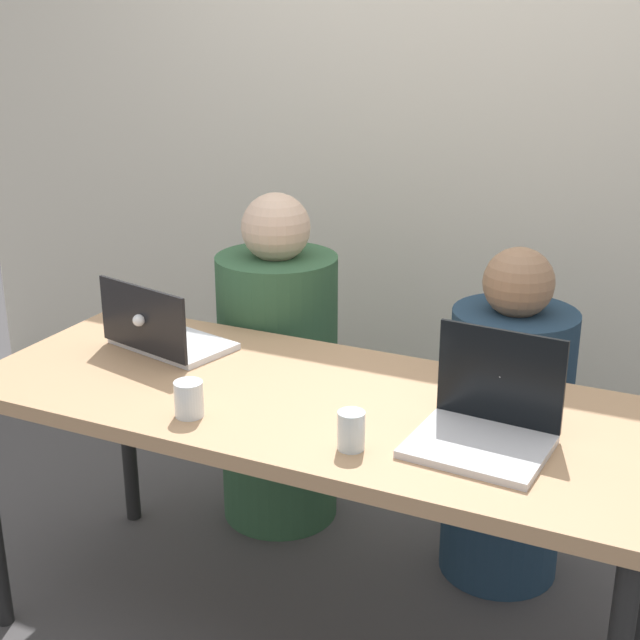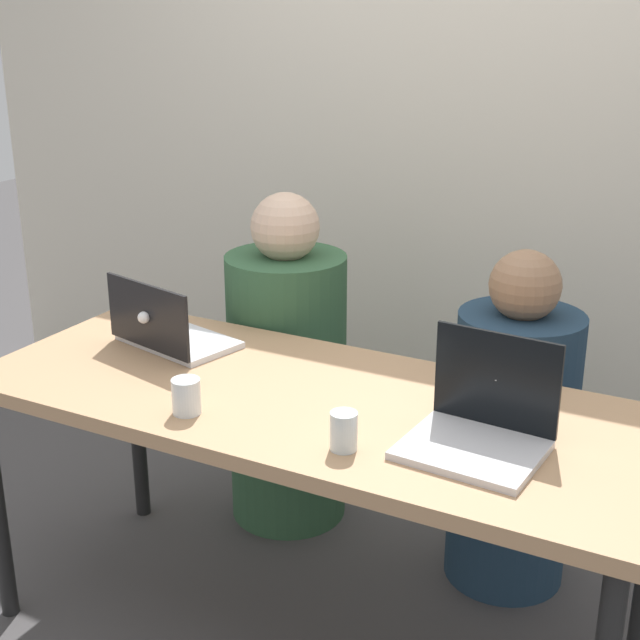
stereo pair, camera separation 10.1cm
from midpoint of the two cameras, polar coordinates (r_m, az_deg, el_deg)
name	(u,v)px [view 1 (the left image)]	position (r m, az deg, el deg)	size (l,w,h in m)	color
ground_plane	(309,639)	(2.68, -1.85, -19.75)	(12.00, 12.00, 0.00)	#474546
back_wall	(465,158)	(3.33, 8.42, 10.20)	(4.59, 0.10, 2.33)	silver
desk	(308,419)	(2.30, -2.03, -6.35)	(1.77, 0.72, 0.76)	tan
person_on_left	(278,379)	(3.00, -3.64, -3.81)	(0.49, 0.49, 1.14)	#325A3A
person_on_right	(507,435)	(2.76, 10.83, -7.25)	(0.41, 0.41, 1.05)	#1E354A
laptop_front_right	(486,421)	(2.04, 9.19, -6.40)	(0.32, 0.30, 0.25)	silver
laptop_back_left	(163,335)	(2.59, -11.13, -0.95)	(0.38, 0.29, 0.21)	silver
water_glass_right	(351,433)	(2.00, 0.55, -7.25)	(0.06, 0.06, 0.09)	silver
water_glass_left	(189,401)	(2.18, -9.70, -5.15)	(0.07, 0.07, 0.09)	white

